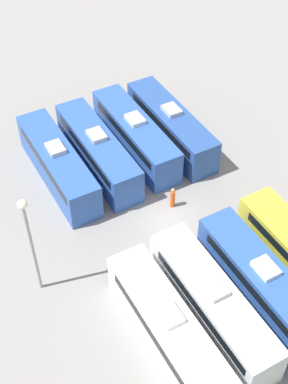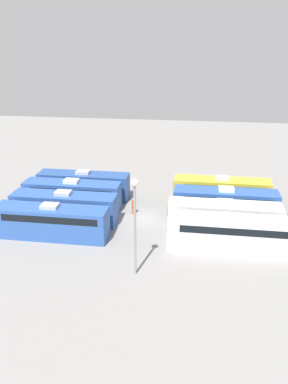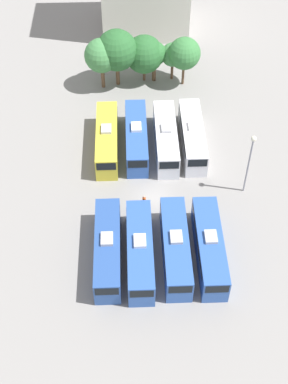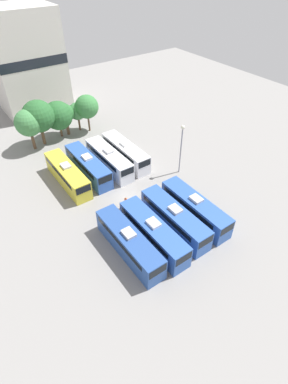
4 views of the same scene
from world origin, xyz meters
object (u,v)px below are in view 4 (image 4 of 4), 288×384
object	(u,v)px
bus_2	(174,218)
tree_3	(65,114)
bus_1	(153,232)
worker_person	(126,203)
bus_4	(67,174)
bus_7	(125,152)
tree_4	(77,111)
light_pole	(182,142)
tree_5	(87,107)
bus_6	(109,159)
tree_2	(58,116)
bus_3	(195,208)
tree_1	(38,116)
depot_building	(27,62)
bus_5	(88,165)
bus_0	(129,242)
tree_0	(28,123)

from	to	relation	value
bus_2	tree_3	distance (m)	30.50
bus_1	worker_person	world-z (taller)	bus_1
bus_4	worker_person	xyz separation A→B (m)	(4.14, -9.63, -0.83)
bus_7	tree_4	distance (m)	14.35
worker_person	light_pole	bearing A→B (deg)	10.49
bus_4	tree_4	distance (m)	16.98
tree_5	bus_1	bearing A→B (deg)	-103.05
tree_5	light_pole	bearing A→B (deg)	-75.73
bus_6	tree_3	bearing A→B (deg)	93.05
bus_2	bus_4	distance (m)	17.85
bus_2	tree_2	bearing A→B (deg)	93.80
bus_3	tree_1	distance (m)	31.38
bus_7	tree_1	world-z (taller)	tree_1
tree_3	light_pole	bearing A→B (deg)	-66.88
tree_3	tree_4	size ratio (longest dim) A/B	1.08
bus_4	worker_person	size ratio (longest dim) A/B	5.93
bus_2	bus_3	size ratio (longest dim) A/B	1.00
bus_1	depot_building	distance (m)	46.03
bus_2	bus_5	world-z (taller)	same
bus_2	bus_7	distance (m)	16.90
bus_7	light_pole	xyz separation A→B (m)	(5.18, -7.69, 3.84)
bus_3	tree_3	bearing A→B (deg)	97.62
bus_5	light_pole	world-z (taller)	light_pole
bus_1	depot_building	bearing A→B (deg)	87.23
bus_4	tree_4	xyz separation A→B (m)	(8.92, 14.28, 2.19)
bus_0	bus_1	size ratio (longest dim) A/B	1.00
bus_6	bus_1	bearing A→B (deg)	-102.42
bus_0	bus_1	world-z (taller)	same
tree_5	bus_2	bearing A→B (deg)	-96.40
bus_1	tree_1	bearing A→B (deg)	94.04
tree_3	bus_2	bearing A→B (deg)	-88.73
bus_0	bus_1	distance (m)	3.24
bus_5	bus_4	bearing A→B (deg)	-176.18
worker_person	depot_building	distance (m)	39.23
tree_4	depot_building	world-z (taller)	depot_building
tree_4	light_pole	bearing A→B (deg)	-73.05
bus_2	tree_5	world-z (taller)	tree_5
bus_4	bus_5	distance (m)	3.57
light_pole	tree_5	xyz separation A→B (m)	(-5.22, 20.51, -0.66)
bus_0	tree_5	world-z (taller)	tree_5
bus_2	bus_6	bearing A→B (deg)	89.73
tree_5	bus_6	bearing A→B (deg)	-103.84
worker_person	tree_2	bearing A→B (deg)	87.85
bus_5	tree_4	bearing A→B (deg)	69.13
bus_0	bus_6	distance (m)	17.69
bus_0	bus_2	distance (m)	6.81
bus_7	light_pole	distance (m)	10.04
tree_0	bus_3	bearing A→B (deg)	-69.11
bus_5	bus_6	distance (m)	3.57
bus_7	tree_4	bearing A→B (deg)	95.91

